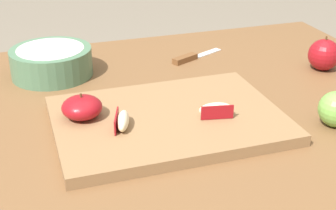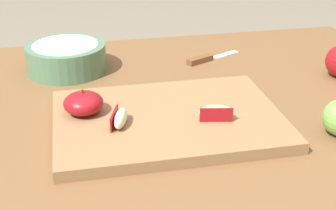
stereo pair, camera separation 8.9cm
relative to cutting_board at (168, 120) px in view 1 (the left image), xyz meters
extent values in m
cube|color=brown|center=(-0.06, 0.05, -0.03)|extent=(1.32, 0.92, 0.03)
cube|color=brown|center=(0.54, 0.45, -0.40)|extent=(0.06, 0.06, 0.71)
cube|color=olive|center=(0.00, 0.00, 0.00)|extent=(0.41, 0.30, 0.02)
ellipsoid|color=maroon|center=(-0.15, 0.04, 0.03)|extent=(0.07, 0.07, 0.04)
cylinder|color=#4C3319|center=(-0.15, 0.04, 0.05)|extent=(0.00, 0.00, 0.01)
ellipsoid|color=beige|center=(-0.09, -0.02, 0.02)|extent=(0.04, 0.07, 0.03)
cube|color=maroon|center=(-0.10, -0.02, 0.02)|extent=(0.02, 0.06, 0.03)
ellipsoid|color=beige|center=(0.08, -0.03, 0.02)|extent=(0.07, 0.03, 0.03)
cube|color=maroon|center=(0.08, -0.04, 0.02)|extent=(0.06, 0.01, 0.03)
cube|color=silver|center=(0.21, 0.33, -0.01)|extent=(0.09, 0.06, 0.00)
cube|color=brown|center=(0.14, 0.30, 0.00)|extent=(0.07, 0.05, 0.01)
sphere|color=maroon|center=(0.43, 0.15, 0.03)|extent=(0.07, 0.07, 0.07)
cylinder|color=#4C3319|center=(0.43, 0.15, 0.06)|extent=(0.00, 0.00, 0.01)
sphere|color=#70AD47|center=(0.29, -0.10, 0.02)|extent=(0.07, 0.07, 0.07)
cylinder|color=#4C7556|center=(-0.18, 0.31, 0.02)|extent=(0.18, 0.18, 0.06)
cylinder|color=white|center=(-0.18, 0.31, 0.03)|extent=(0.15, 0.15, 0.05)
camera|label=1|loc=(-0.25, -0.76, 0.42)|focal=52.35mm
camera|label=2|loc=(-0.16, -0.78, 0.42)|focal=52.35mm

